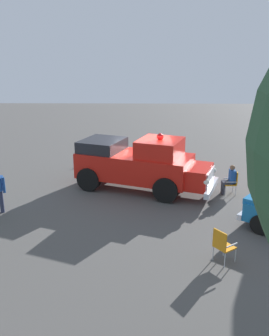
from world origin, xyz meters
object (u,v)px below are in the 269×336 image
Objects in this scene: vintage_fire_truck at (139,163)px; lawn_chair_near_truck at (233,181)px; lawn_chair_by_car at (222,244)px; traffic_cone at (87,159)px; spectator_seated at (230,178)px.

lawn_chair_near_truck is (-3.96, 0.53, -0.61)m from vintage_fire_truck.
vintage_fire_truck is 6.21× the size of lawn_chair_by_car.
vintage_fire_truck is 4.88m from traffic_cone.
spectator_seated reaches higher than traffic_cone.
lawn_chair_by_car is at bearing 118.33° from traffic_cone.
spectator_seated is 8.02m from traffic_cone.
traffic_cone is at bearing -52.88° from vintage_fire_truck.
lawn_chair_near_truck is 5.62m from lawn_chair_by_car.
lawn_chair_by_car reaches higher than traffic_cone.
vintage_fire_truck is 3.90m from spectator_seated.
lawn_chair_near_truck and lawn_chair_by_car have the same top height.
vintage_fire_truck is 6.39m from lawn_chair_by_car.
lawn_chair_near_truck is at bearing -178.32° from spectator_seated.
traffic_cone is at bearing -32.96° from spectator_seated.
vintage_fire_truck reaches higher than traffic_cone.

